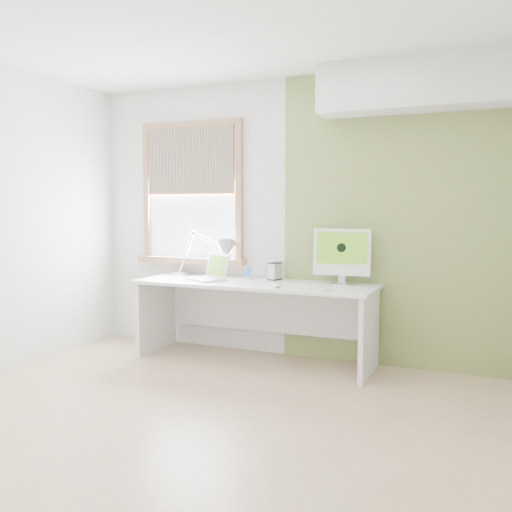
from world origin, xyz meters
The scene contains 12 objects.
room centered at (0.00, 0.00, 1.30)m, with size 4.04×3.54×2.64m.
accent_wall centered at (1.00, 1.74, 1.30)m, with size 2.00×0.02×2.60m, color olive.
soffit centered at (1.20, 1.57, 2.40)m, with size 1.60×0.40×0.42m, color white.
window centered at (-1.00, 1.71, 1.54)m, with size 1.20×0.14×1.42m.
desk centered at (-0.16, 1.44, 0.53)m, with size 2.20×0.70×0.73m.
desk_lamp centered at (-0.65, 1.60, 0.96)m, with size 0.78×0.31×0.44m.
laptop centered at (-0.60, 1.38, 0.79)m, with size 0.44×0.42×0.24m.
phone_dock centered at (-0.28, 1.53, 0.77)m, with size 0.08×0.08×0.14m.
external_drive centered at (-0.05, 1.61, 0.81)m, with size 0.11×0.14×0.16m.
imac centered at (0.60, 1.55, 1.00)m, with size 0.50×0.18×0.49m.
keyboard centered at (0.40, 1.15, 0.74)m, with size 0.41×0.16×0.02m.
mouse centered at (0.15, 1.16, 0.75)m, with size 0.06×0.11×0.03m, color white.
Camera 1 is at (1.85, -3.19, 1.40)m, focal length 39.16 mm.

